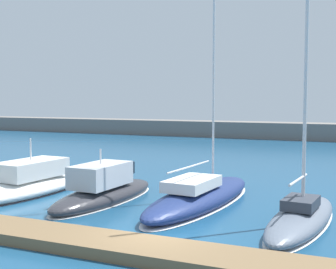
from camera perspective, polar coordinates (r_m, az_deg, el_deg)
ground_plane at (r=16.38m, az=-1.29°, el=-13.34°), size 120.00×120.00×0.00m
dock_pier at (r=15.11m, az=-3.62°, el=-14.11°), size 24.61×2.04×0.40m
breakwater_seawall at (r=58.47m, az=17.05°, el=0.38°), size 108.00×3.85×2.05m
motorboat_white_nearest at (r=25.42m, az=-17.16°, el=-6.03°), size 3.46×8.81×3.22m
motorboat_charcoal_second at (r=22.72m, az=-7.96°, el=-7.02°), size 2.67×8.10×2.89m
sailboat_navy_third at (r=21.86m, az=4.10°, el=-7.58°), size 3.44×10.58×21.88m
sailboat_slate_fourth at (r=19.08m, az=16.34°, el=-9.70°), size 2.71×8.24×15.21m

